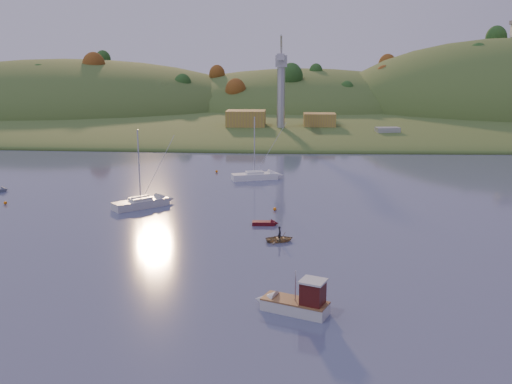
# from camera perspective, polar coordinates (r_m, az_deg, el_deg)

# --- Properties ---
(ground) EXTENTS (500.00, 500.00, 0.00)m
(ground) POSITION_cam_1_polar(r_m,az_deg,el_deg) (45.24, -2.28, -14.43)
(ground) COLOR #3A435F
(ground) RESTS_ON ground
(far_shore) EXTENTS (620.00, 220.00, 1.50)m
(far_shore) POSITION_cam_1_polar(r_m,az_deg,el_deg) (270.82, 2.37, 8.50)
(far_shore) COLOR #385421
(far_shore) RESTS_ON ground
(shore_slope) EXTENTS (640.00, 150.00, 7.00)m
(shore_slope) POSITION_cam_1_polar(r_m,az_deg,el_deg) (206.08, 2.09, 7.11)
(shore_slope) COLOR #385421
(shore_slope) RESTS_ON ground
(hill_left) EXTENTS (170.00, 140.00, 44.00)m
(hill_left) POSITION_cam_1_polar(r_m,az_deg,el_deg) (258.58, -18.30, 7.66)
(hill_left) COLOR #385421
(hill_left) RESTS_ON ground
(hill_center) EXTENTS (140.00, 120.00, 36.00)m
(hill_center) POSITION_cam_1_polar(r_m,az_deg,el_deg) (250.93, 4.60, 8.12)
(hill_center) COLOR #385421
(hill_center) RESTS_ON ground
(hillside_trees) EXTENTS (280.00, 50.00, 32.00)m
(hillside_trees) POSITION_cam_1_polar(r_m,az_deg,el_deg) (225.99, 2.19, 7.62)
(hillside_trees) COLOR #224F1C
(hillside_trees) RESTS_ON ground
(wharf) EXTENTS (42.00, 16.00, 2.40)m
(wharf) POSITION_cam_1_polar(r_m,az_deg,el_deg) (163.18, 3.55, 5.99)
(wharf) COLOR slate
(wharf) RESTS_ON ground
(shed_west) EXTENTS (11.00, 8.00, 4.80)m
(shed_west) POSITION_cam_1_polar(r_m,az_deg,el_deg) (164.21, -1.01, 7.32)
(shed_west) COLOR #A88C38
(shed_west) RESTS_ON wharf
(shed_east) EXTENTS (9.00, 7.00, 4.00)m
(shed_east) POSITION_cam_1_polar(r_m,az_deg,el_deg) (165.06, 6.36, 7.14)
(shed_east) COLOR #A88C38
(shed_east) RESTS_ON wharf
(dock_crane) EXTENTS (3.20, 28.00, 20.30)m
(dock_crane) POSITION_cam_1_polar(r_m,az_deg,el_deg) (158.44, 2.53, 11.59)
(dock_crane) COLOR #B7B7BC
(dock_crane) RESTS_ON wharf
(fishing_boat) EXTENTS (6.88, 4.50, 4.22)m
(fishing_boat) POSITION_cam_1_polar(r_m,az_deg,el_deg) (49.33, 3.46, -10.83)
(fishing_boat) COLOR silver
(fishing_boat) RESTS_ON ground
(sailboat_near) EXTENTS (7.81, 7.19, 11.36)m
(sailboat_near) POSITION_cam_1_polar(r_m,az_deg,el_deg) (84.64, -11.46, -1.05)
(sailboat_near) COLOR silver
(sailboat_near) RESTS_ON ground
(sailboat_far) EXTENTS (8.50, 4.79, 11.30)m
(sailboat_far) POSITION_cam_1_polar(r_m,az_deg,el_deg) (102.70, -0.15, 1.66)
(sailboat_far) COLOR white
(sailboat_far) RESTS_ON ground
(canoe) EXTENTS (3.77, 3.10, 0.68)m
(canoe) POSITION_cam_1_polar(r_m,az_deg,el_deg) (67.62, 2.38, -4.69)
(canoe) COLOR #9C8256
(canoe) RESTS_ON ground
(paddler) EXTENTS (0.52, 0.66, 1.61)m
(paddler) POSITION_cam_1_polar(r_m,az_deg,el_deg) (67.48, 2.38, -4.32)
(paddler) COLOR black
(paddler) RESTS_ON ground
(red_tender) EXTENTS (3.47, 1.27, 1.17)m
(red_tender) POSITION_cam_1_polar(r_m,az_deg,el_deg) (74.27, 1.27, -3.14)
(red_tender) COLOR #500B12
(red_tender) RESTS_ON ground
(grey_dinghy) EXTENTS (3.30, 3.04, 1.23)m
(grey_dinghy) POSITION_cam_1_polar(r_m,az_deg,el_deg) (102.11, -24.21, 0.16)
(grey_dinghy) COLOR #525D6C
(grey_dinghy) RESTS_ON ground
(work_vessel) EXTENTS (15.12, 7.60, 3.71)m
(work_vessel) POSITION_cam_1_polar(r_m,az_deg,el_deg) (156.79, 12.98, 5.45)
(work_vessel) COLOR slate
(work_vessel) RESTS_ON ground
(buoy_1) EXTENTS (0.50, 0.50, 0.50)m
(buoy_1) POSITION_cam_1_polar(r_m,az_deg,el_deg) (81.40, 1.89, -1.70)
(buoy_1) COLOR orange
(buoy_1) RESTS_ON ground
(buoy_2) EXTENTS (0.50, 0.50, 0.50)m
(buoy_2) POSITION_cam_1_polar(r_m,az_deg,el_deg) (92.73, -23.78, -0.99)
(buoy_2) COLOR orange
(buoy_2) RESTS_ON ground
(buoy_3) EXTENTS (0.50, 0.50, 0.50)m
(buoy_3) POSITION_cam_1_polar(r_m,az_deg,el_deg) (109.50, -3.96, 2.08)
(buoy_3) COLOR orange
(buoy_3) RESTS_ON ground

